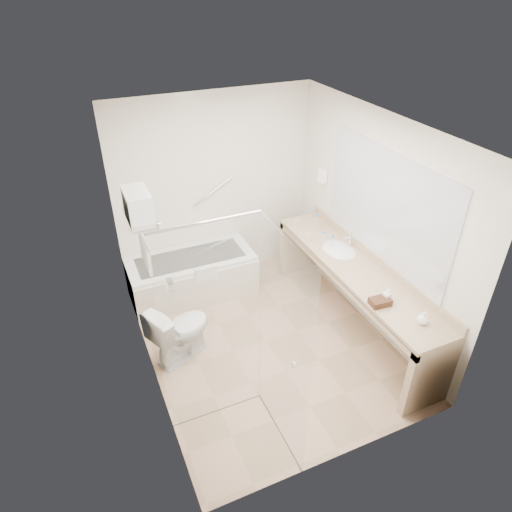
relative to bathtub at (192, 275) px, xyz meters
name	(u,v)px	position (x,y,z in m)	size (l,w,h in m)	color
floor	(266,341)	(0.50, -1.24, -0.28)	(3.20, 3.20, 0.00)	tan
ceiling	(270,128)	(0.50, -1.24, 2.22)	(2.60, 3.20, 0.10)	silver
wall_back	(215,190)	(0.50, 0.36, 0.97)	(2.60, 0.10, 2.50)	silver
wall_front	(358,353)	(0.50, -2.84, 0.97)	(2.60, 0.10, 2.50)	silver
wall_left	(140,280)	(-0.80, -1.24, 0.97)	(0.10, 3.20, 2.50)	silver
wall_right	(373,225)	(1.80, -1.24, 0.97)	(0.10, 3.20, 2.50)	silver
bathtub	(192,275)	(0.00, 0.00, 0.00)	(1.60, 0.73, 0.59)	white
grab_bar_short	(146,226)	(-0.45, 0.32, 0.67)	(0.03, 0.03, 0.40)	silver
grab_bar_long	(213,192)	(0.45, 0.32, 0.97)	(0.03, 0.03, 0.60)	silver
shower_enclosure	(246,338)	(-0.13, -2.16, 0.79)	(0.96, 0.91, 2.11)	silver
towel_shelf	(139,213)	(-0.67, -0.89, 1.48)	(0.24, 0.55, 0.81)	silver
vanity_counter	(354,282)	(1.52, -1.39, 0.36)	(0.55, 2.70, 0.95)	tan
sink	(339,252)	(1.55, -0.99, 0.54)	(0.40, 0.52, 0.14)	white
faucet	(350,241)	(1.70, -0.99, 0.65)	(0.03, 0.03, 0.14)	silver
mirror	(385,207)	(1.79, -1.39, 1.27)	(0.02, 2.00, 1.20)	silver
hairdryer_unit	(322,175)	(1.75, -0.19, 1.17)	(0.08, 0.10, 0.18)	white
toilet	(180,331)	(-0.45, -1.06, 0.07)	(0.40, 0.71, 0.70)	white
amenity_basket	(380,302)	(1.36, -2.04, 0.61)	(0.20, 0.14, 0.07)	#472B19
soap_bottle_a	(386,298)	(1.45, -2.02, 0.61)	(0.07, 0.15, 0.07)	white
soap_bottle_b	(423,319)	(1.55, -2.43, 0.63)	(0.10, 0.13, 0.10)	white
water_bottle_left	(332,243)	(1.48, -0.95, 0.66)	(0.06, 0.06, 0.19)	silver
water_bottle_mid	(323,239)	(1.43, -0.82, 0.66)	(0.05, 0.05, 0.18)	silver
water_bottle_right	(316,222)	(1.55, -0.45, 0.67)	(0.07, 0.07, 0.21)	silver
drinking_glass_near	(296,223)	(1.36, -0.27, 0.62)	(0.06, 0.06, 0.08)	silver
drinking_glass_far	(308,237)	(1.32, -0.65, 0.62)	(0.07, 0.07, 0.10)	silver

